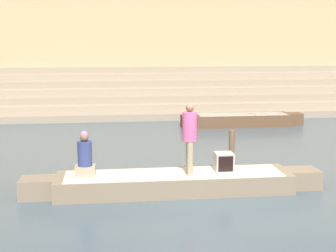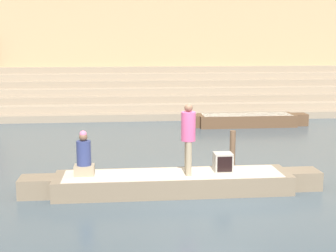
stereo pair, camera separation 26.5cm
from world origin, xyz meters
The scene contains 9 objects.
ground_plane centered at (0.00, 0.00, 0.00)m, with size 120.00×120.00×0.00m, color #3D4C56.
ghat_steps centered at (0.00, 13.00, 0.77)m, with size 36.00×4.80×2.14m.
back_wall centered at (0.00, 15.31, 4.28)m, with size 34.20×1.28×8.62m.
rowboat_main centered at (-0.80, 0.15, 0.24)m, with size 6.94×1.29×0.44m.
person_standing centered at (-0.47, 0.04, 1.39)m, with size 0.32×0.32×1.64m.
person_rowing centered at (-2.83, 0.24, 0.85)m, with size 0.45×0.36×1.03m.
tv_set centered at (0.38, 0.23, 0.66)m, with size 0.43×0.40×0.44m.
moored_boat_shore centered at (3.14, 8.38, 0.26)m, with size 5.08×1.11×0.49m.
mooring_post centered at (1.02, 1.94, 0.54)m, with size 0.15×0.15×1.07m, color brown.
Camera 1 is at (-2.20, -10.17, 3.44)m, focal length 50.00 mm.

